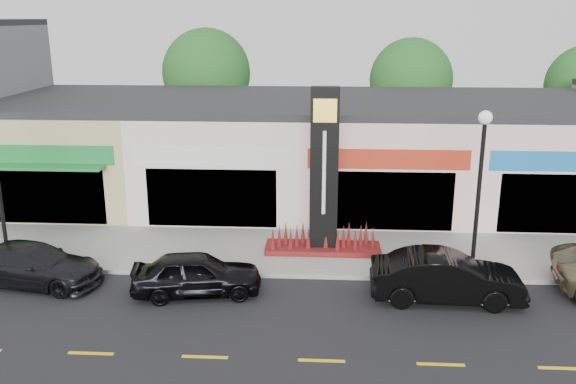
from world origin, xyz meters
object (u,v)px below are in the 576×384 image
lamp_east_near (480,177)px  pylon_sign (324,195)px  car_black_conv (446,277)px  car_dark_sedan (33,265)px  car_black_sedan (197,274)px

lamp_east_near → pylon_sign: bearing=161.3°
lamp_east_near → car_black_conv: lamp_east_near is taller
car_dark_sedan → lamp_east_near: bearing=-75.8°
pylon_sign → car_black_conv: pylon_sign is taller
pylon_sign → car_black_sedan: pylon_sign is taller
car_black_sedan → car_black_conv: car_black_conv is taller
lamp_east_near → car_dark_sedan: bearing=-174.5°
car_dark_sedan → car_black_conv: (13.21, -0.43, 0.09)m
car_dark_sedan → car_black_sedan: bearing=-85.9°
car_black_sedan → pylon_sign: bearing=-57.3°
pylon_sign → car_black_sedan: size_ratio=1.49×
car_black_sedan → car_black_conv: bearing=-99.0°
car_black_sedan → car_black_conv: (7.73, 0.02, 0.07)m
car_black_conv → car_black_sedan: bearing=92.0°
car_dark_sedan → car_black_sedan: car_black_sedan is taller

